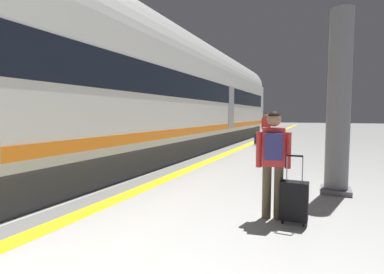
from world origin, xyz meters
name	(u,v)px	position (x,y,z in m)	size (l,w,h in m)	color
safety_line_strip	(204,163)	(-0.90, 10.00, 0.00)	(0.36, 80.00, 0.01)	yellow
tactile_edge_band	(194,162)	(-1.23, 10.00, 0.00)	(0.62, 80.00, 0.01)	slate
high_speed_train	(124,84)	(-3.01, 8.69, 2.51)	(2.94, 34.83, 4.97)	#38383D
passenger_near	(273,156)	(1.91, 5.61, 0.96)	(0.50, 0.34, 1.62)	brown
suitcase_near	(294,201)	(2.22, 5.52, 0.34)	(0.39, 0.24, 1.01)	black
passenger_mid	(266,126)	(-0.08, 16.85, 0.98)	(0.50, 0.30, 1.68)	brown
suitcase_mid	(258,139)	(-0.40, 16.50, 0.31)	(0.40, 0.27, 0.94)	#19234C
platform_pillar	(339,107)	(2.85, 7.63, 1.72)	(0.56, 0.56, 3.60)	slate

